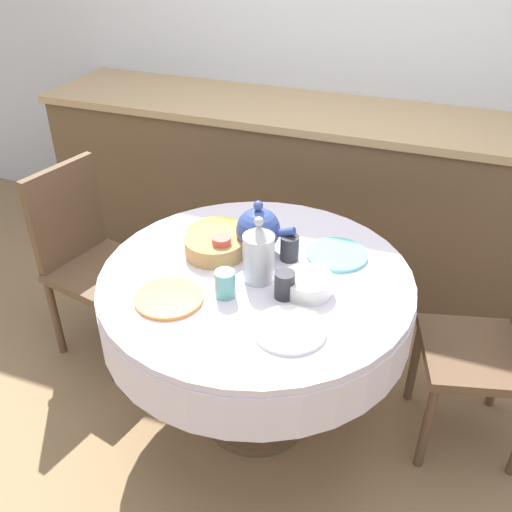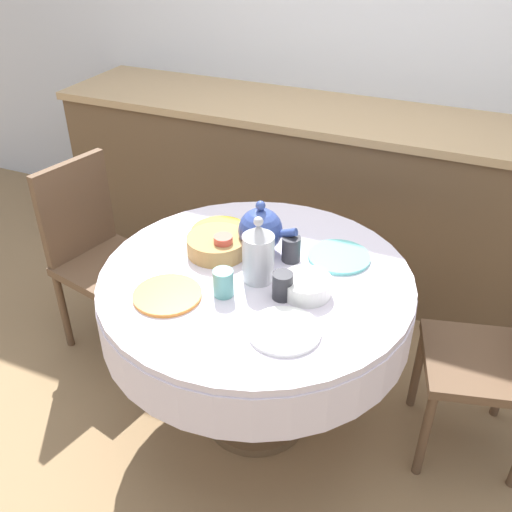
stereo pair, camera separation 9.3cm
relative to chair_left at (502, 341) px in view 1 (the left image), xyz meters
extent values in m
plane|color=#8E704C|center=(-0.89, -0.23, -0.51)|extent=(12.00, 12.00, 0.00)
cube|color=silver|center=(-0.89, 1.34, 0.79)|extent=(7.00, 0.05, 2.60)
cube|color=brown|center=(-0.89, 1.00, -0.05)|extent=(3.20, 0.60, 0.91)
cube|color=tan|center=(-0.89, 1.00, 0.42)|extent=(3.24, 0.64, 0.04)
cylinder|color=brown|center=(-0.89, -0.23, -0.49)|extent=(0.44, 0.44, 0.04)
cylinder|color=brown|center=(-0.89, -0.23, -0.22)|extent=(0.11, 0.11, 0.49)
cylinder|color=silver|center=(-0.89, -0.23, 0.11)|extent=(1.15, 1.15, 0.18)
cylinder|color=silver|center=(-0.89, -0.23, 0.22)|extent=(1.14, 1.14, 0.03)
cube|color=brown|center=(-0.07, -0.02, -0.07)|extent=(0.49, 0.49, 0.04)
cylinder|color=brown|center=(-0.20, -0.23, -0.30)|extent=(0.04, 0.04, 0.42)
cylinder|color=brown|center=(-0.29, 0.11, -0.30)|extent=(0.04, 0.04, 0.42)
cylinder|color=brown|center=(0.05, 0.20, -0.30)|extent=(0.04, 0.04, 0.42)
cube|color=brown|center=(-1.71, -0.04, -0.07)|extent=(0.48, 0.48, 0.04)
cube|color=brown|center=(-1.88, 0.00, 0.18)|extent=(0.12, 0.38, 0.45)
cylinder|color=brown|center=(-1.50, 0.09, -0.30)|extent=(0.04, 0.04, 0.42)
cylinder|color=brown|center=(-1.57, -0.25, -0.30)|extent=(0.04, 0.04, 0.42)
cylinder|color=brown|center=(-1.84, 0.17, -0.30)|extent=(0.04, 0.04, 0.42)
cylinder|color=brown|center=(-1.92, -0.17, -0.30)|extent=(0.04, 0.04, 0.42)
cylinder|color=orange|center=(-1.11, -0.47, 0.24)|extent=(0.24, 0.24, 0.01)
cylinder|color=#5BA39E|center=(-0.94, -0.38, 0.28)|extent=(0.07, 0.07, 0.10)
cylinder|color=white|center=(-0.68, -0.48, 0.24)|extent=(0.24, 0.24, 0.01)
cylinder|color=#28282D|center=(-0.75, -0.31, 0.28)|extent=(0.07, 0.07, 0.10)
cylinder|color=yellow|center=(-1.14, -0.01, 0.24)|extent=(0.24, 0.24, 0.01)
cylinder|color=#CC4C3D|center=(-1.04, -0.17, 0.28)|extent=(0.07, 0.07, 0.10)
cylinder|color=#60BCB7|center=(-0.64, 0.00, 0.24)|extent=(0.24, 0.24, 0.01)
cylinder|color=#28282D|center=(-0.81, -0.08, 0.28)|extent=(0.07, 0.07, 0.10)
cylinder|color=#B2B2B7|center=(-0.87, -0.25, 0.32)|extent=(0.11, 0.11, 0.18)
cone|color=#B2B2B7|center=(-0.87, -0.25, 0.43)|extent=(0.10, 0.10, 0.04)
sphere|color=#B2B2B7|center=(-0.87, -0.25, 0.47)|extent=(0.03, 0.03, 0.03)
cylinder|color=#33478E|center=(-0.93, -0.08, 0.24)|extent=(0.09, 0.09, 0.01)
sphere|color=#33478E|center=(-0.93, -0.08, 0.33)|extent=(0.17, 0.17, 0.17)
cylinder|color=#33478E|center=(-0.84, -0.08, 0.34)|extent=(0.10, 0.03, 0.06)
sphere|color=#33478E|center=(-0.93, -0.08, 0.43)|extent=(0.04, 0.04, 0.04)
cylinder|color=#AD844C|center=(-1.08, -0.15, 0.27)|extent=(0.23, 0.23, 0.07)
cylinder|color=silver|center=(-0.68, -0.26, 0.26)|extent=(0.17, 0.17, 0.06)
camera|label=1|loc=(-0.30, -1.81, 1.41)|focal=40.00mm
camera|label=2|loc=(-0.21, -1.78, 1.41)|focal=40.00mm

